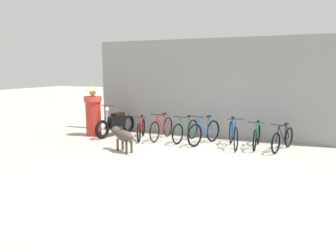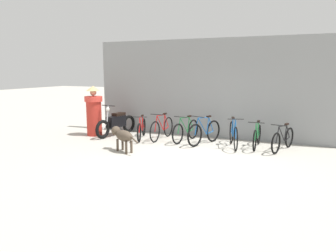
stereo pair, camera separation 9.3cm
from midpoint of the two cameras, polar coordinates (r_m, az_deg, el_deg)
ground_plane at (r=8.46m, az=3.21°, el=-5.91°), size 60.00×60.00×0.00m
shop_wall_back at (r=11.14m, az=8.86°, el=6.41°), size 8.89×0.20×3.31m
bicycle_0 at (r=10.95m, az=-4.38°, el=-0.55°), size 0.66×1.61×0.81m
bicycle_1 at (r=10.84m, az=-0.83°, el=-0.42°), size 0.46×1.70×0.89m
bicycle_2 at (r=10.54m, az=3.36°, el=-0.84°), size 0.46×1.61×0.85m
bicycle_3 at (r=10.20m, az=6.62°, el=-1.12°), size 0.63×1.58×0.91m
bicycle_4 at (r=9.96m, az=11.59°, el=-1.48°), size 0.64×1.62×0.91m
bicycle_5 at (r=10.04m, az=15.49°, el=-1.78°), size 0.46×1.59×0.82m
bicycle_6 at (r=9.91m, az=19.64°, el=-2.21°), size 0.58×1.57×0.79m
motorcycle at (r=11.63m, az=-8.78°, el=0.51°), size 0.58×2.00×1.10m
stray_dog at (r=9.30m, az=-7.65°, el=-1.64°), size 1.16×0.67×0.68m
person_in_robes at (r=11.72m, az=-12.56°, el=2.58°), size 0.66×0.66×1.74m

